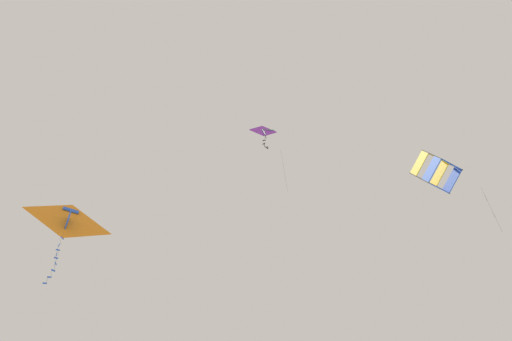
# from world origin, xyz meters

# --- Properties ---
(kite_diamond_upper_right) EXTENTS (2.20, 1.75, 7.77)m
(kite_diamond_upper_right) POSITION_xyz_m (1.34, 1.73, 33.01)
(kite_diamond_upper_right) COLOR purple
(kite_box_highest) EXTENTS (2.97, 2.43, 7.19)m
(kite_box_highest) POSITION_xyz_m (-6.85, 0.01, 24.64)
(kite_box_highest) COLOR yellow
(kite_delta_mid_left) EXTENTS (1.69, 2.69, 4.77)m
(kite_delta_mid_left) POSITION_xyz_m (7.16, 8.57, 23.31)
(kite_delta_mid_left) COLOR orange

